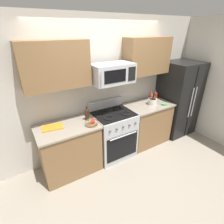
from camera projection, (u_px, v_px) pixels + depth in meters
name	position (u px, v px, depth m)	size (l,w,h in m)	color
ground_plane	(132.00, 172.00, 3.16)	(16.00, 16.00, 0.00)	gray
wall_back	(103.00, 88.00, 3.39)	(8.00, 0.10, 2.60)	beige
counter_left	(70.00, 149.00, 3.03)	(1.01, 0.66, 0.91)	olive
range_oven	(113.00, 133.00, 3.45)	(0.76, 0.70, 1.09)	#B2B5BA
counter_right	(147.00, 123.00, 3.86)	(0.98, 0.66, 0.91)	olive
refrigerator	(178.00, 99.00, 4.10)	(0.80, 0.77, 1.71)	black
wall_right	(221.00, 84.00, 3.66)	(0.10, 8.00, 2.60)	beige
microwave	(112.00, 73.00, 2.95)	(0.73, 0.44, 0.33)	#B2B5BA
upper_cabinets_left	(55.00, 65.00, 2.55)	(1.00, 0.34, 0.70)	olive
upper_cabinets_right	(147.00, 56.00, 3.39)	(0.97, 0.34, 0.70)	olive
utensil_crock	(153.00, 101.00, 3.63)	(0.18, 0.18, 0.32)	white
fruit_basket	(92.00, 123.00, 2.86)	(0.21, 0.21, 0.10)	brown
cutting_board	(52.00, 127.00, 2.80)	(0.33, 0.22, 0.02)	orange
bottle_soy	(87.00, 114.00, 2.99)	(0.07, 0.07, 0.25)	#382314
bottle_hot_sauce	(156.00, 95.00, 3.92)	(0.06, 0.06, 0.18)	red
prep_bowl	(164.00, 104.00, 3.62)	(0.11, 0.11, 0.04)	#59AD66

